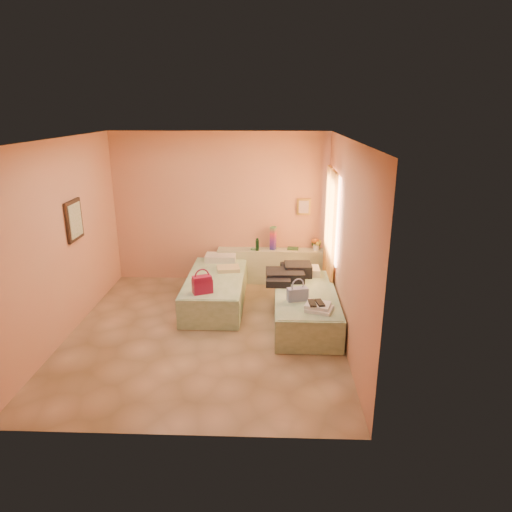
# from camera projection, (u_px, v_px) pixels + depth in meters

# --- Properties ---
(ground) EXTENTS (4.50, 4.50, 0.00)m
(ground) POSITION_uv_depth(u_px,v_px,m) (206.00, 332.00, 6.81)
(ground) COLOR tan
(ground) RESTS_ON ground
(room_walls) EXTENTS (4.02, 4.51, 2.81)m
(room_walls) POSITION_uv_depth(u_px,v_px,m) (221.00, 207.00, 6.78)
(room_walls) COLOR tan
(room_walls) RESTS_ON ground
(headboard_ledge) EXTENTS (2.05, 0.30, 0.65)m
(headboard_ledge) POSITION_uv_depth(u_px,v_px,m) (272.00, 266.00, 8.67)
(headboard_ledge) COLOR #ADB393
(headboard_ledge) RESTS_ON ground
(bed_left) EXTENTS (0.90, 2.00, 0.50)m
(bed_left) POSITION_uv_depth(u_px,v_px,m) (216.00, 290.00, 7.73)
(bed_left) COLOR #B2CCA4
(bed_left) RESTS_ON ground
(bed_right) EXTENTS (0.90, 2.00, 0.50)m
(bed_right) POSITION_uv_depth(u_px,v_px,m) (305.00, 307.00, 7.06)
(bed_right) COLOR #B2CCA4
(bed_right) RESTS_ON ground
(water_bottle) EXTENTS (0.07, 0.07, 0.23)m
(water_bottle) POSITION_uv_depth(u_px,v_px,m) (257.00, 245.00, 8.47)
(water_bottle) COLOR #143720
(water_bottle) RESTS_ON headboard_ledge
(rainbow_box) EXTENTS (0.13, 0.13, 0.44)m
(rainbow_box) POSITION_uv_depth(u_px,v_px,m) (273.00, 238.00, 8.51)
(rainbow_box) COLOR maroon
(rainbow_box) RESTS_ON headboard_ledge
(small_dish) EXTENTS (0.14, 0.14, 0.03)m
(small_dish) POSITION_uv_depth(u_px,v_px,m) (253.00, 249.00, 8.55)
(small_dish) COLOR #4E9062
(small_dish) RESTS_ON headboard_ledge
(green_book) EXTENTS (0.22, 0.17, 0.03)m
(green_book) POSITION_uv_depth(u_px,v_px,m) (293.00, 249.00, 8.57)
(green_book) COLOR #2A4F2D
(green_book) RESTS_ON headboard_ledge
(flower_vase) EXTENTS (0.25, 0.25, 0.26)m
(flower_vase) POSITION_uv_depth(u_px,v_px,m) (316.00, 243.00, 8.50)
(flower_vase) COLOR white
(flower_vase) RESTS_ON headboard_ledge
(magenta_handbag) EXTENTS (0.34, 0.27, 0.28)m
(magenta_handbag) POSITION_uv_depth(u_px,v_px,m) (202.00, 284.00, 6.92)
(magenta_handbag) COLOR maroon
(magenta_handbag) RESTS_ON bed_left
(khaki_garment) EXTENTS (0.43, 0.37, 0.07)m
(khaki_garment) POSITION_uv_depth(u_px,v_px,m) (228.00, 269.00, 7.90)
(khaki_garment) COLOR tan
(khaki_garment) RESTS_ON bed_left
(clothes_pile) EXTENTS (0.69, 0.69, 0.20)m
(clothes_pile) POSITION_uv_depth(u_px,v_px,m) (288.00, 274.00, 7.46)
(clothes_pile) COLOR black
(clothes_pile) RESTS_ON bed_right
(blue_handbag) EXTENTS (0.32, 0.20, 0.19)m
(blue_handbag) POSITION_uv_depth(u_px,v_px,m) (297.00, 294.00, 6.66)
(blue_handbag) COLOR #3F4D99
(blue_handbag) RESTS_ON bed_right
(towel_stack) EXTENTS (0.43, 0.40, 0.10)m
(towel_stack) POSITION_uv_depth(u_px,v_px,m) (319.00, 307.00, 6.33)
(towel_stack) COLOR white
(towel_stack) RESTS_ON bed_right
(sandal_pair) EXTENTS (0.20, 0.25, 0.02)m
(sandal_pair) POSITION_uv_depth(u_px,v_px,m) (316.00, 303.00, 6.32)
(sandal_pair) COLOR black
(sandal_pair) RESTS_ON towel_stack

